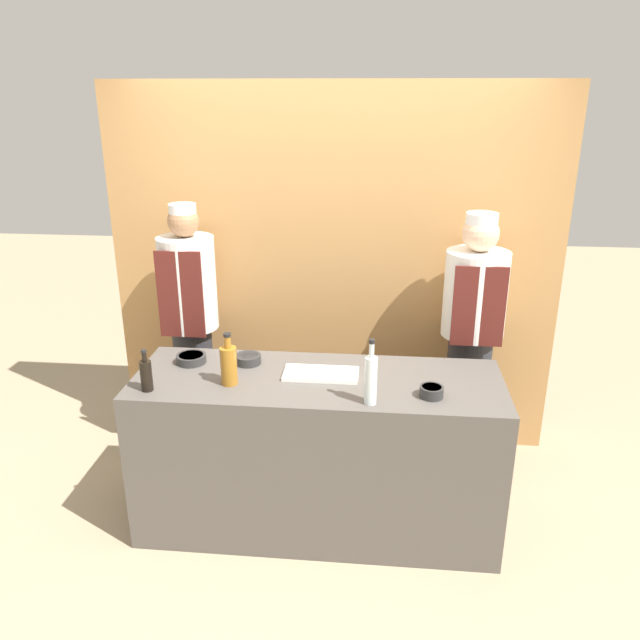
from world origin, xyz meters
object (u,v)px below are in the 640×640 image
object	(u,v)px
sauce_bowl_purple	(248,359)
sauce_bowl_brown	(431,391)
bottle_clear	(371,379)
chef_left	(191,325)
bottle_amber	(229,364)
sauce_bowl_yellow	(191,358)
cutting_board	(321,374)
chef_right	(471,337)
bottle_soy	(146,375)

from	to	relation	value
sauce_bowl_purple	sauce_bowl_brown	size ratio (longest dim) A/B	1.22
bottle_clear	chef_left	bearing A→B (deg)	141.65
bottle_amber	sauce_bowl_yellow	bearing A→B (deg)	138.94
bottle_amber	chef_left	size ratio (longest dim) A/B	0.17
sauce_bowl_brown	cutting_board	xyz separation A→B (m)	(-0.57, 0.19, -0.02)
bottle_clear	chef_right	distance (m)	1.11
bottle_soy	chef_left	distance (m)	0.90
cutting_board	bottle_clear	size ratio (longest dim) A/B	1.19
bottle_amber	chef_right	distance (m)	1.55
cutting_board	sauce_bowl_brown	bearing A→B (deg)	-18.30
chef_right	cutting_board	bearing A→B (deg)	-143.72
sauce_bowl_brown	chef_left	xyz separation A→B (m)	(-1.47, 0.83, -0.02)
sauce_bowl_yellow	bottle_amber	size ratio (longest dim) A/B	0.59
chef_left	chef_right	distance (m)	1.77
cutting_board	chef_left	size ratio (longest dim) A/B	0.23
bottle_clear	chef_right	bearing A→B (deg)	56.92
sauce_bowl_purple	chef_left	xyz separation A→B (m)	(-0.48, 0.52, -0.01)
sauce_bowl_purple	bottle_soy	bearing A→B (deg)	-139.56
sauce_bowl_purple	bottle_amber	xyz separation A→B (m)	(-0.04, -0.26, 0.08)
cutting_board	bottle_amber	xyz separation A→B (m)	(-0.46, -0.14, 0.10)
chef_right	sauce_bowl_purple	bearing A→B (deg)	-158.03
cutting_board	bottle_amber	world-z (taller)	bottle_amber
cutting_board	chef_left	bearing A→B (deg)	144.65
bottle_soy	chef_left	bearing A→B (deg)	92.56
sauce_bowl_brown	cutting_board	bearing A→B (deg)	161.70
bottle_soy	chef_right	bearing A→B (deg)	27.37
sauce_bowl_yellow	chef_left	xyz separation A→B (m)	(-0.16, 0.54, -0.01)
sauce_bowl_purple	cutting_board	distance (m)	0.44
bottle_soy	sauce_bowl_brown	bearing A→B (deg)	2.75
bottle_clear	cutting_board	bearing A→B (deg)	133.18
chef_left	sauce_bowl_yellow	bearing A→B (deg)	-73.27
bottle_clear	chef_right	world-z (taller)	chef_right
bottle_soy	bottle_amber	size ratio (longest dim) A/B	0.79
sauce_bowl_brown	bottle_amber	bearing A→B (deg)	177.45
sauce_bowl_yellow	sauce_bowl_brown	world-z (taller)	sauce_bowl_brown
sauce_bowl_purple	chef_left	size ratio (longest dim) A/B	0.09
cutting_board	chef_right	distance (m)	1.08
sauce_bowl_brown	bottle_amber	size ratio (longest dim) A/B	0.42
sauce_bowl_yellow	chef_left	size ratio (longest dim) A/B	0.10
sauce_bowl_brown	chef_right	xyz separation A→B (m)	(0.30, 0.83, -0.03)
bottle_clear	chef_right	size ratio (longest dim) A/B	0.20
chef_left	bottle_clear	bearing A→B (deg)	-38.35
cutting_board	sauce_bowl_yellow	bearing A→B (deg)	172.49
bottle_clear	bottle_amber	xyz separation A→B (m)	(-0.73, 0.14, -0.02)
sauce_bowl_brown	chef_right	world-z (taller)	chef_right
sauce_bowl_brown	bottle_clear	world-z (taller)	bottle_clear
sauce_bowl_yellow	bottle_amber	xyz separation A→B (m)	(0.28, -0.24, 0.08)
sauce_bowl_brown	bottle_soy	world-z (taller)	bottle_soy
cutting_board	chef_right	xyz separation A→B (m)	(0.87, 0.64, -0.01)
sauce_bowl_yellow	bottle_amber	bearing A→B (deg)	-41.06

